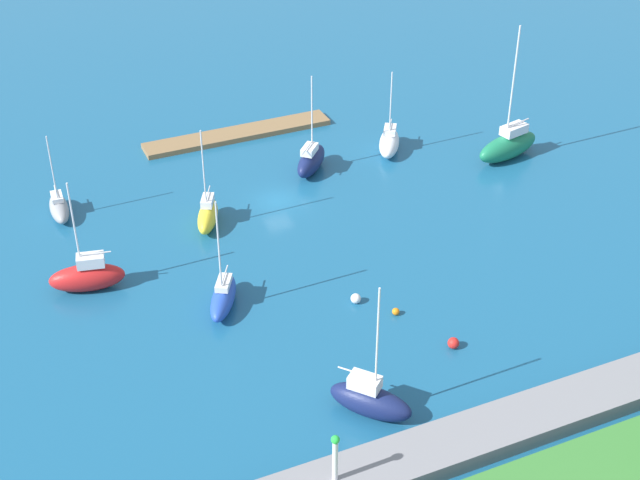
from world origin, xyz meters
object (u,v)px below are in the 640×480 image
(sailboat_navy_off_beacon, at_px, (370,400))
(mooring_buoy_red, at_px, (453,343))
(sailboat_yellow_center_basin, at_px, (208,215))
(sailboat_navy_lone_south, at_px, (311,160))
(sailboat_gray_by_breakwater, at_px, (59,207))
(sailboat_white_lone_north, at_px, (389,142))
(mooring_buoy_orange, at_px, (396,312))
(sailboat_red_inner_mooring, at_px, (87,276))
(mooring_buoy_white, at_px, (356,298))
(pier_dock, at_px, (238,134))
(sailboat_green_mid_basin, at_px, (508,145))
(sailboat_blue_outer_mooring, at_px, (223,297))
(harbor_beacon, at_px, (335,455))

(sailboat_navy_off_beacon, bearing_deg, mooring_buoy_red, 72.19)
(sailboat_yellow_center_basin, distance_m, sailboat_navy_lone_south, 13.94)
(sailboat_gray_by_breakwater, bearing_deg, sailboat_white_lone_north, 91.33)
(sailboat_gray_by_breakwater, bearing_deg, sailboat_yellow_center_basin, 62.25)
(sailboat_navy_off_beacon, xyz_separation_m, mooring_buoy_orange, (-6.92, -9.19, -0.98))
(sailboat_yellow_center_basin, distance_m, mooring_buoy_orange, 21.12)
(sailboat_red_inner_mooring, relative_size, mooring_buoy_white, 12.07)
(pier_dock, height_order, sailboat_green_mid_basin, sailboat_green_mid_basin)
(sailboat_white_lone_north, bearing_deg, sailboat_blue_outer_mooring, -21.08)
(sailboat_white_lone_north, height_order, sailboat_gray_by_breakwater, sailboat_white_lone_north)
(sailboat_navy_off_beacon, relative_size, mooring_buoy_orange, 18.07)
(harbor_beacon, distance_m, sailboat_green_mid_basin, 48.57)
(sailboat_green_mid_basin, bearing_deg, mooring_buoy_white, 19.45)
(sailboat_navy_off_beacon, height_order, sailboat_white_lone_north, sailboat_navy_off_beacon)
(sailboat_navy_lone_south, height_order, mooring_buoy_red, sailboat_navy_lone_south)
(sailboat_blue_outer_mooring, height_order, sailboat_white_lone_north, sailboat_blue_outer_mooring)
(harbor_beacon, relative_size, sailboat_blue_outer_mooring, 0.37)
(sailboat_navy_lone_south, xyz_separation_m, mooring_buoy_red, (1.13, 29.85, -0.85))
(harbor_beacon, bearing_deg, pier_dock, -102.73)
(sailboat_red_inner_mooring, bearing_deg, sailboat_green_mid_basin, -160.90)
(sailboat_yellow_center_basin, bearing_deg, sailboat_navy_lone_south, 139.95)
(sailboat_navy_off_beacon, xyz_separation_m, mooring_buoy_red, (-9.00, -3.78, -0.84))
(mooring_buoy_white, bearing_deg, sailboat_navy_lone_south, -104.11)
(sailboat_yellow_center_basin, xyz_separation_m, mooring_buoy_white, (-7.30, 16.11, -0.74))
(pier_dock, xyz_separation_m, mooring_buoy_white, (1.32, 32.18, 0.14))
(harbor_beacon, distance_m, sailboat_yellow_center_basin, 33.68)
(harbor_beacon, xyz_separation_m, sailboat_green_mid_basin, (-35.14, -33.47, -1.89))
(harbor_beacon, distance_m, sailboat_blue_outer_mooring, 21.37)
(sailboat_gray_by_breakwater, bearing_deg, mooring_buoy_red, 40.23)
(harbor_beacon, bearing_deg, sailboat_red_inner_mooring, -71.17)
(sailboat_navy_lone_south, relative_size, mooring_buoy_orange, 16.85)
(sailboat_navy_lone_south, relative_size, mooring_buoy_white, 12.11)
(sailboat_gray_by_breakwater, height_order, mooring_buoy_orange, sailboat_gray_by_breakwater)
(harbor_beacon, bearing_deg, sailboat_white_lone_north, -121.72)
(harbor_beacon, bearing_deg, mooring_buoy_orange, -129.55)
(sailboat_navy_off_beacon, height_order, sailboat_gray_by_breakwater, sailboat_navy_off_beacon)
(mooring_buoy_orange, bearing_deg, mooring_buoy_red, 111.05)
(sailboat_gray_by_breakwater, xyz_separation_m, sailboat_green_mid_basin, (-44.74, 7.34, 0.62))
(sailboat_yellow_center_basin, xyz_separation_m, sailboat_navy_lone_south, (-12.76, -5.61, 0.14))
(sailboat_yellow_center_basin, bearing_deg, mooring_buoy_white, 50.58)
(sailboat_navy_off_beacon, bearing_deg, mooring_buoy_white, 117.96)
(harbor_beacon, bearing_deg, sailboat_blue_outer_mooring, -89.69)
(sailboat_yellow_center_basin, relative_size, mooring_buoy_white, 11.71)
(sailboat_green_mid_basin, relative_size, sailboat_navy_lone_south, 1.41)
(pier_dock, height_order, sailboat_blue_outer_mooring, sailboat_blue_outer_mooring)
(pier_dock, bearing_deg, sailboat_red_inner_mooring, 45.99)
(sailboat_red_inner_mooring, bearing_deg, pier_dock, -121.79)
(sailboat_green_mid_basin, bearing_deg, sailboat_blue_outer_mooring, 6.12)
(harbor_beacon, distance_m, sailboat_red_inner_mooring, 29.74)
(sailboat_navy_off_beacon, distance_m, mooring_buoy_orange, 11.55)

